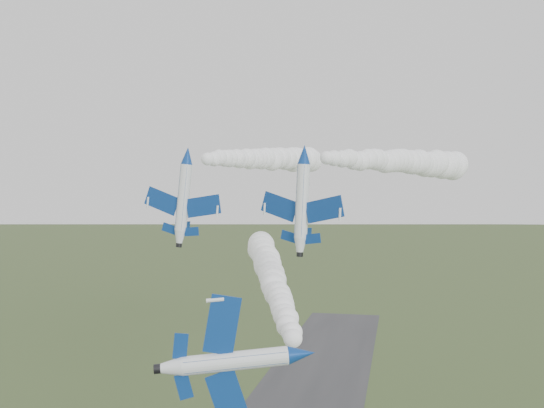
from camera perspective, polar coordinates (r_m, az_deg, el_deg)
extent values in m
cylinder|color=white|center=(52.62, 2.79, -13.92)|extent=(4.18, 8.97, 1.70)
cone|color=navy|center=(47.28, 3.73, -15.58)|extent=(2.30, 2.71, 1.70)
cone|color=white|center=(57.79, 2.06, -12.61)|extent=(2.18, 2.31, 1.70)
cylinder|color=black|center=(58.81, 1.94, -12.38)|extent=(1.01, 0.85, 0.86)
ellipsoid|color=black|center=(50.51, 3.83, -14.48)|extent=(1.96, 3.23, 1.13)
cube|color=navy|center=(52.69, 2.22, -10.40)|extent=(1.24, 2.58, 4.84)
cube|color=navy|center=(54.30, 2.77, -16.93)|extent=(1.24, 2.58, 4.84)
cube|color=navy|center=(56.50, 2.04, -11.17)|extent=(0.60, 1.19, 2.11)
cube|color=navy|center=(57.30, 2.32, -14.45)|extent=(0.60, 1.19, 2.11)
cube|color=navy|center=(56.79, 3.62, -12.73)|extent=(2.71, 2.28, 0.31)
cylinder|color=white|center=(79.96, -7.98, 4.52)|extent=(2.93, 8.80, 1.70)
cone|color=navy|center=(75.21, -9.94, 4.78)|extent=(2.01, 2.49, 1.70)
cone|color=white|center=(84.62, -6.30, 4.30)|extent=(1.95, 2.08, 1.70)
cylinder|color=black|center=(85.54, -5.99, 4.26)|extent=(0.94, 0.74, 0.86)
ellipsoid|color=black|center=(78.03, -8.71, 5.05)|extent=(1.55, 3.10, 1.13)
cube|color=navy|center=(82.18, -9.61, 4.53)|extent=(5.03, 3.12, 0.65)
cube|color=navy|center=(79.28, -5.74, 4.21)|extent=(5.03, 3.12, 0.65)
cube|color=navy|center=(84.55, -7.57, 4.42)|extent=(2.20, 1.42, 0.32)
cube|color=navy|center=(83.06, -5.57, 4.25)|extent=(2.20, 1.42, 0.32)
cube|color=navy|center=(83.61, -6.57, 5.26)|extent=(0.60, 1.68, 2.26)
cylinder|color=white|center=(75.99, 3.05, 4.67)|extent=(4.96, 9.20, 1.72)
cone|color=navy|center=(71.05, 0.68, 4.96)|extent=(2.49, 2.87, 1.72)
cone|color=white|center=(80.86, 5.05, 4.41)|extent=(2.33, 2.47, 1.72)
cylinder|color=black|center=(81.83, 5.41, 4.36)|extent=(1.05, 0.93, 0.87)
ellipsoid|color=black|center=(74.00, 2.14, 5.26)|extent=(2.22, 3.36, 1.15)
cube|color=navy|center=(78.44, 1.29, 4.54)|extent=(5.65, 4.29, 0.41)
cube|color=navy|center=(75.15, 5.55, 4.46)|extent=(5.65, 4.29, 0.41)
cube|color=navy|center=(80.85, 3.62, 4.48)|extent=(2.48, 1.92, 0.22)
cube|color=navy|center=(79.17, 5.83, 4.43)|extent=(2.48, 1.92, 0.22)
cube|color=navy|center=(79.84, 4.67, 5.49)|extent=(0.88, 1.72, 2.41)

